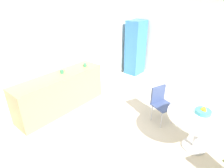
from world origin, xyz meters
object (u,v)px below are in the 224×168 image
at_px(round_table, 200,121).
at_px(mug_green, 62,72).
at_px(locker_cabinet, 135,48).
at_px(mug_white, 85,65).
at_px(fruit_bowl, 203,111).
at_px(chair_navy, 160,100).

distance_m(round_table, mug_green, 3.16).
bearing_deg(locker_cabinet, mug_green, 177.43).
bearing_deg(locker_cabinet, mug_white, 179.19).
distance_m(locker_cabinet, fruit_bowl, 3.70).
distance_m(locker_cabinet, mug_green, 2.97).
bearing_deg(locker_cabinet, round_table, -128.15).
relative_size(chair_navy, mug_green, 6.43).
distance_m(locker_cabinet, chair_navy, 2.84).
height_order(round_table, chair_navy, chair_navy).
bearing_deg(round_table, mug_white, 89.91).
distance_m(chair_navy, mug_white, 2.11).
xyz_separation_m(locker_cabinet, fruit_bowl, (-2.23, -2.94, -0.13)).
height_order(chair_navy, mug_white, mug_white).
xyz_separation_m(locker_cabinet, mug_green, (-2.96, 0.13, 0.04)).
distance_m(chair_navy, fruit_bowl, 1.00).
distance_m(locker_cabinet, mug_white, 2.31).
height_order(locker_cabinet, round_table, locker_cabinet).
xyz_separation_m(round_table, mug_white, (0.00, 2.98, 0.34)).
xyz_separation_m(locker_cabinet, mug_white, (-2.31, 0.03, 0.04)).
distance_m(fruit_bowl, mug_white, 2.98).
height_order(chair_navy, fruit_bowl, fruit_bowl).
bearing_deg(mug_white, mug_green, 171.31).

